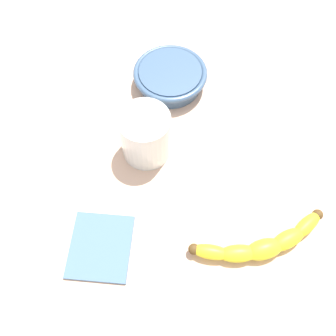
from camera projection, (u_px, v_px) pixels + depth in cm
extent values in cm
cube|color=#D8AC8F|center=(214.00, 157.00, 69.28)|extent=(120.00, 120.00, 3.00)
ellipsoid|color=yellow|center=(212.00, 252.00, 57.68)|extent=(2.73, 6.47, 2.37)
ellipsoid|color=yellow|center=(238.00, 253.00, 57.57)|extent=(3.79, 6.71, 2.83)
ellipsoid|color=yellow|center=(264.00, 249.00, 57.89)|extent=(5.38, 7.11, 3.28)
ellipsoid|color=yellow|center=(287.00, 239.00, 58.62)|extent=(5.89, 6.84, 2.83)
ellipsoid|color=yellow|center=(306.00, 225.00, 59.71)|extent=(6.23, 6.09, 2.37)
sphere|color=#513819|center=(194.00, 249.00, 57.89)|extent=(1.81, 1.81, 1.81)
sphere|color=#513819|center=(317.00, 215.00, 60.57)|extent=(1.81, 1.81, 1.81)
cylinder|color=silver|center=(146.00, 135.00, 63.87)|extent=(8.98, 8.98, 9.91)
cylinder|color=#9A7799|center=(146.00, 136.00, 64.02)|extent=(8.48, 8.48, 9.07)
cylinder|color=#3D5675|center=(170.00, 78.00, 73.67)|extent=(12.56, 12.56, 4.09)
torus|color=#3D5675|center=(170.00, 73.00, 72.38)|extent=(14.85, 14.85, 1.20)
cube|color=slate|center=(100.00, 247.00, 59.44)|extent=(11.29, 10.10, 0.60)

